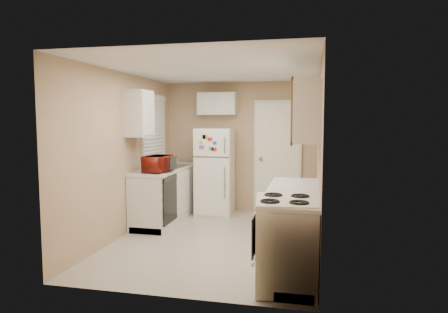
# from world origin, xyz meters

# --- Properties ---
(floor) EXTENTS (3.80, 3.80, 0.00)m
(floor) POSITION_xyz_m (0.00, 0.00, 0.00)
(floor) COLOR beige
(floor) RESTS_ON ground
(ceiling) EXTENTS (3.80, 3.80, 0.00)m
(ceiling) POSITION_xyz_m (0.00, 0.00, 2.40)
(ceiling) COLOR white
(ceiling) RESTS_ON floor
(wall_left) EXTENTS (3.80, 3.80, 0.00)m
(wall_left) POSITION_xyz_m (-1.40, 0.00, 1.20)
(wall_left) COLOR tan
(wall_left) RESTS_ON floor
(wall_right) EXTENTS (3.80, 3.80, 0.00)m
(wall_right) POSITION_xyz_m (1.40, 0.00, 1.20)
(wall_right) COLOR tan
(wall_right) RESTS_ON floor
(wall_back) EXTENTS (2.80, 2.80, 0.00)m
(wall_back) POSITION_xyz_m (0.00, 1.90, 1.20)
(wall_back) COLOR tan
(wall_back) RESTS_ON floor
(wall_front) EXTENTS (2.80, 2.80, 0.00)m
(wall_front) POSITION_xyz_m (0.00, -1.90, 1.20)
(wall_front) COLOR tan
(wall_front) RESTS_ON floor
(left_counter) EXTENTS (0.60, 1.80, 0.90)m
(left_counter) POSITION_xyz_m (-1.10, 0.90, 0.45)
(left_counter) COLOR silver
(left_counter) RESTS_ON floor
(dishwasher) EXTENTS (0.03, 0.58, 0.72)m
(dishwasher) POSITION_xyz_m (-0.81, 0.30, 0.49)
(dishwasher) COLOR black
(dishwasher) RESTS_ON floor
(sink) EXTENTS (0.54, 0.74, 0.16)m
(sink) POSITION_xyz_m (-1.10, 1.05, 0.86)
(sink) COLOR gray
(sink) RESTS_ON left_counter
(microwave) EXTENTS (0.49, 0.32, 0.31)m
(microwave) POSITION_xyz_m (-1.01, 0.34, 1.05)
(microwave) COLOR maroon
(microwave) RESTS_ON left_counter
(soap_bottle) EXTENTS (0.08, 0.08, 0.17)m
(soap_bottle) POSITION_xyz_m (-1.15, 1.49, 1.00)
(soap_bottle) COLOR silver
(soap_bottle) RESTS_ON left_counter
(window_blinds) EXTENTS (0.10, 0.98, 1.08)m
(window_blinds) POSITION_xyz_m (-1.36, 1.05, 1.60)
(window_blinds) COLOR silver
(window_blinds) RESTS_ON wall_left
(upper_cabinet_left) EXTENTS (0.30, 0.45, 0.70)m
(upper_cabinet_left) POSITION_xyz_m (-1.25, 0.22, 1.80)
(upper_cabinet_left) COLOR silver
(upper_cabinet_left) RESTS_ON wall_left
(refrigerator) EXTENTS (0.66, 0.64, 1.56)m
(refrigerator) POSITION_xyz_m (-0.39, 1.52, 0.78)
(refrigerator) COLOR white
(refrigerator) RESTS_ON floor
(cabinet_over_fridge) EXTENTS (0.70, 0.30, 0.40)m
(cabinet_over_fridge) POSITION_xyz_m (-0.40, 1.75, 2.00)
(cabinet_over_fridge) COLOR silver
(cabinet_over_fridge) RESTS_ON wall_back
(interior_door) EXTENTS (0.86, 0.06, 2.08)m
(interior_door) POSITION_xyz_m (0.70, 1.86, 1.02)
(interior_door) COLOR white
(interior_door) RESTS_ON floor
(right_counter) EXTENTS (0.60, 2.00, 0.90)m
(right_counter) POSITION_xyz_m (1.10, -0.80, 0.45)
(right_counter) COLOR silver
(right_counter) RESTS_ON floor
(stove) EXTENTS (0.67, 0.79, 0.88)m
(stove) POSITION_xyz_m (1.06, -1.42, 0.44)
(stove) COLOR white
(stove) RESTS_ON floor
(upper_cabinet_right) EXTENTS (0.30, 1.20, 0.70)m
(upper_cabinet_right) POSITION_xyz_m (1.25, -0.50, 1.80)
(upper_cabinet_right) COLOR silver
(upper_cabinet_right) RESTS_ON wall_right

